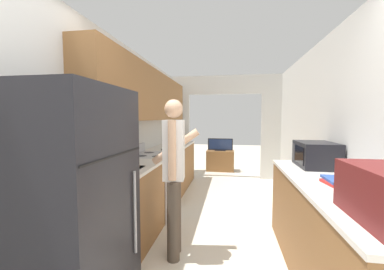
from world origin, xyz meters
The scene contains 13 objects.
wall_left centered at (-1.27, 2.28, 1.52)m, with size 0.38×7.22×2.50m.
wall_right centered at (1.35, 1.81, 1.25)m, with size 0.06×7.22×2.50m.
wall_far_with_doorway centered at (0.00, 4.85, 1.45)m, with size 3.05×0.06×2.50m.
counter_left centered at (-1.02, 2.90, 0.46)m, with size 0.62×3.72×0.92m.
counter_right centered at (1.02, 1.17, 0.46)m, with size 0.62×2.21×0.92m.
refrigerator centered at (-0.97, 0.52, 0.85)m, with size 0.74×0.83×1.69m.
range_oven centered at (-1.02, 2.46, 0.46)m, with size 0.66×0.76×1.06m.
person centered at (-0.42, 1.40, 0.89)m, with size 0.54×0.40×1.66m.
microwave centered at (1.11, 1.88, 1.06)m, with size 0.39×0.54×0.28m.
book_stack centered at (1.05, 1.14, 0.94)m, with size 0.24×0.29×0.05m.
tv_cabinet centered at (-0.13, 5.59, 0.28)m, with size 0.76×0.42×0.57m.
television centered at (-0.13, 5.55, 0.73)m, with size 0.68×0.16×0.34m.
knife centered at (-1.01, 3.02, 0.92)m, with size 0.04×0.32×0.02m.
Camera 1 is at (0.16, -0.96, 1.47)m, focal length 22.00 mm.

